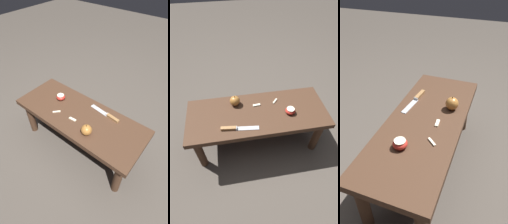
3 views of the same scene
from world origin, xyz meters
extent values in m
plane|color=#4C443D|center=(0.00, 0.00, 0.00)|extent=(8.00, 8.00, 0.00)
cube|color=#472D1E|center=(0.00, 0.00, 0.37)|extent=(1.04, 0.41, 0.04)
cylinder|color=#472D1E|center=(-0.46, -0.15, 0.17)|extent=(0.06, 0.06, 0.35)
cylinder|color=#472D1E|center=(0.46, -0.15, 0.17)|extent=(0.06, 0.06, 0.35)
cylinder|color=#472D1E|center=(-0.46, 0.15, 0.17)|extent=(0.06, 0.06, 0.35)
cylinder|color=#472D1E|center=(0.46, 0.15, 0.17)|extent=(0.06, 0.06, 0.35)
cube|color=#B7BABF|center=(-0.09, -0.13, 0.39)|extent=(0.16, 0.05, 0.00)
cube|color=#B7BABF|center=(-0.17, -0.13, 0.39)|extent=(0.01, 0.03, 0.02)
cube|color=#9E7042|center=(-0.22, -0.12, 0.40)|extent=(0.11, 0.04, 0.02)
sphere|color=#B27233|center=(-0.16, 0.11, 0.42)|extent=(0.08, 0.08, 0.08)
cylinder|color=#4C3319|center=(-0.16, 0.11, 0.47)|extent=(0.01, 0.01, 0.01)
ellipsoid|color=red|center=(0.24, -0.04, 0.41)|extent=(0.07, 0.07, 0.04)
cylinder|color=beige|center=(0.24, -0.04, 0.43)|extent=(0.06, 0.06, 0.00)
cube|color=beige|center=(0.16, 0.09, 0.39)|extent=(0.05, 0.05, 0.01)
cube|color=beige|center=(0.01, 0.07, 0.39)|extent=(0.06, 0.02, 0.01)
camera|label=1|loc=(-0.61, 0.71, 1.35)|focal=28.00mm
camera|label=2|loc=(-0.17, -0.85, 1.36)|focal=28.00mm
camera|label=3|loc=(0.90, 0.32, 1.15)|focal=35.00mm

